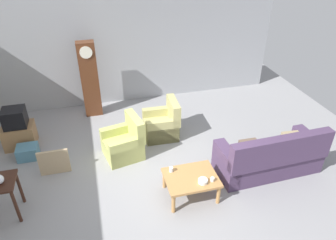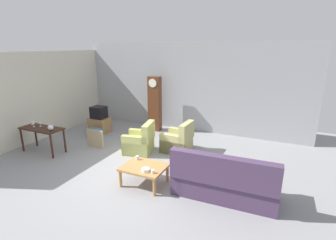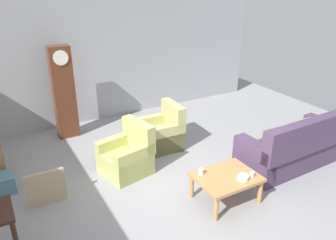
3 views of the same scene
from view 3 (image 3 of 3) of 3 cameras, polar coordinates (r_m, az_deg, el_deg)
The scene contains 12 objects.
ground_plane at distance 5.81m, azimuth 1.97°, elevation -11.43°, with size 10.40×10.40×0.00m, color gray.
garage_door_wall at distance 8.23m, azimuth -11.20°, elevation 10.97°, with size 8.40×0.16×3.20m, color #9EA0A5.
couch_floral at distance 6.68m, azimuth 20.40°, elevation -4.52°, with size 2.12×0.94×1.04m.
armchair_olive_near at distance 6.13m, azimuth -6.88°, elevation -6.16°, with size 0.93×0.91×0.92m.
armchair_olive_far at distance 6.94m, azimuth -1.12°, elevation -2.28°, with size 0.82×0.79×0.92m.
coffee_table_wood at distance 5.41m, azimuth 9.78°, elevation -9.82°, with size 0.96×0.76×0.44m.
grandfather_clock at distance 7.51m, azimuth -17.17°, elevation 4.44°, with size 0.44×0.30×2.00m.
framed_picture_leaning at distance 5.64m, azimuth -19.91°, elevation -10.73°, with size 0.60×0.05×0.56m, color tan.
storage_box_blue at distance 6.28m, azimuth -26.39°, elevation -9.65°, with size 0.44×0.37×0.29m, color teal.
cup_white_porcelain at distance 5.43m, azimuth 13.97°, elevation -8.86°, with size 0.07×0.07×0.08m, color white.
cup_blue_rimmed at distance 5.35m, azimuth 5.62°, elevation -8.62°, with size 0.08×0.08×0.09m, color silver.
bowl_white_stacked at distance 5.32m, azimuth 12.51°, elevation -9.42°, with size 0.17×0.17×0.07m, color white.
Camera 3 is at (-2.51, -4.05, 3.32)m, focal length 36.16 mm.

